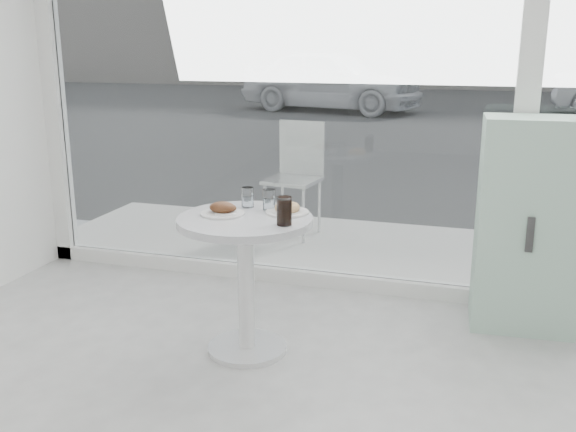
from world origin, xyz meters
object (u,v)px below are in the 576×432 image
(main_table, at_px, (246,256))
(cola_glass, at_px, (284,211))
(plate_donut, at_px, (287,210))
(plate_fritter, at_px, (223,210))
(car_white, at_px, (331,80))
(water_tumbler_a, at_px, (248,198))
(water_tumbler_b, at_px, (269,201))
(mint_cabinet, at_px, (528,225))
(patio_chair, at_px, (296,171))

(main_table, xyz_separation_m, cola_glass, (0.25, -0.09, 0.29))
(main_table, distance_m, plate_donut, 0.34)
(main_table, xyz_separation_m, plate_donut, (0.19, 0.14, 0.24))
(plate_fritter, bearing_deg, car_white, 100.98)
(main_table, distance_m, water_tumbler_a, 0.34)
(plate_donut, bearing_deg, cola_glass, -76.52)
(plate_fritter, xyz_separation_m, plate_donut, (0.32, 0.13, -0.01))
(main_table, xyz_separation_m, water_tumbler_b, (0.07, 0.18, 0.27))
(main_table, xyz_separation_m, water_tumbler_a, (-0.06, 0.20, 0.27))
(cola_glass, bearing_deg, water_tumbler_a, 136.37)
(mint_cabinet, distance_m, patio_chair, 2.24)
(water_tumbler_a, bearing_deg, main_table, -73.50)
(plate_donut, distance_m, water_tumbler_a, 0.26)
(water_tumbler_b, bearing_deg, cola_glass, -57.54)
(mint_cabinet, xyz_separation_m, patio_chair, (-1.81, 1.33, -0.03))
(plate_fritter, relative_size, plate_donut, 1.01)
(main_table, relative_size, cola_glass, 5.29)
(mint_cabinet, relative_size, water_tumbler_b, 11.03)
(mint_cabinet, height_order, water_tumbler_b, mint_cabinet)
(plate_donut, xyz_separation_m, water_tumbler_a, (-0.25, 0.07, 0.03))
(patio_chair, xyz_separation_m, plate_fritter, (0.22, -2.13, 0.20))
(patio_chair, bearing_deg, water_tumbler_a, -74.31)
(mint_cabinet, bearing_deg, patio_chair, 140.05)
(patio_chair, distance_m, plate_donut, 2.08)
(car_white, relative_size, plate_fritter, 19.37)
(plate_donut, bearing_deg, mint_cabinet, 27.97)
(cola_glass, bearing_deg, plate_fritter, 165.53)
(mint_cabinet, relative_size, patio_chair, 1.30)
(main_table, distance_m, car_white, 13.22)
(patio_chair, relative_size, car_white, 0.21)
(mint_cabinet, height_order, plate_donut, mint_cabinet)
(water_tumbler_a, height_order, cola_glass, cola_glass)
(main_table, height_order, water_tumbler_a, water_tumbler_a)
(car_white, bearing_deg, water_tumbler_b, -154.84)
(plate_fritter, bearing_deg, main_table, -4.00)
(water_tumbler_a, xyz_separation_m, cola_glass, (0.31, -0.29, 0.02))
(car_white, relative_size, water_tumbler_b, 39.93)
(plate_donut, height_order, water_tumbler_a, water_tumbler_a)
(car_white, bearing_deg, main_table, -155.31)
(mint_cabinet, height_order, patio_chair, mint_cabinet)
(patio_chair, xyz_separation_m, water_tumbler_a, (0.29, -1.94, 0.22))
(car_white, xyz_separation_m, plate_fritter, (2.51, -12.94, 0.02))
(car_white, xyz_separation_m, water_tumbler_b, (2.71, -12.77, 0.05))
(plate_fritter, distance_m, water_tumbler_a, 0.21)
(car_white, height_order, water_tumbler_b, car_white)
(mint_cabinet, bearing_deg, plate_fritter, -156.71)
(patio_chair, relative_size, cola_glass, 6.62)
(mint_cabinet, bearing_deg, cola_glass, -147.05)
(patio_chair, height_order, water_tumbler_a, patio_chair)
(plate_donut, bearing_deg, main_table, -144.37)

